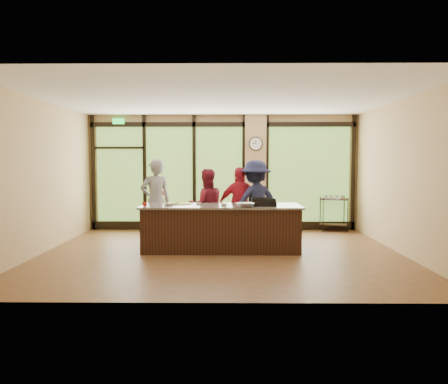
{
  "coord_description": "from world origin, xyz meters",
  "views": [
    {
      "loc": [
        0.15,
        -8.44,
        1.8
      ],
      "look_at": [
        0.06,
        0.4,
        1.18
      ],
      "focal_mm": 35.0,
      "sensor_mm": 36.0,
      "label": 1
    }
  ],
  "objects_px": {
    "cook_left": "(156,201)",
    "flower_stand": "(158,219)",
    "bar_cart": "(334,209)",
    "roasting_pan": "(263,204)",
    "island_base": "(221,229)",
    "cook_right": "(255,202)"
  },
  "relations": [
    {
      "from": "roasting_pan",
      "to": "flower_stand",
      "type": "relative_size",
      "value": 0.62
    },
    {
      "from": "bar_cart",
      "to": "island_base",
      "type": "bearing_deg",
      "value": -119.98
    },
    {
      "from": "cook_left",
      "to": "roasting_pan",
      "type": "bearing_deg",
      "value": 133.79
    },
    {
      "from": "roasting_pan",
      "to": "flower_stand",
      "type": "xyz_separation_m",
      "value": [
        -2.43,
        2.14,
        -0.59
      ]
    },
    {
      "from": "cook_left",
      "to": "cook_right",
      "type": "distance_m",
      "value": 2.18
    },
    {
      "from": "cook_left",
      "to": "roasting_pan",
      "type": "distance_m",
      "value": 2.46
    },
    {
      "from": "roasting_pan",
      "to": "bar_cart",
      "type": "relative_size",
      "value": 0.49
    },
    {
      "from": "roasting_pan",
      "to": "flower_stand",
      "type": "bearing_deg",
      "value": 131.59
    },
    {
      "from": "flower_stand",
      "to": "bar_cart",
      "type": "xyz_separation_m",
      "value": [
        4.46,
        0.45,
        0.19
      ]
    },
    {
      "from": "cook_left",
      "to": "roasting_pan",
      "type": "height_order",
      "value": "cook_left"
    },
    {
      "from": "cook_right",
      "to": "flower_stand",
      "type": "distance_m",
      "value": 2.73
    },
    {
      "from": "cook_right",
      "to": "island_base",
      "type": "bearing_deg",
      "value": 18.34
    },
    {
      "from": "cook_right",
      "to": "roasting_pan",
      "type": "relative_size",
      "value": 3.98
    },
    {
      "from": "cook_left",
      "to": "flower_stand",
      "type": "xyz_separation_m",
      "value": [
        -0.14,
        1.24,
        -0.56
      ]
    },
    {
      "from": "cook_left",
      "to": "roasting_pan",
      "type": "xyz_separation_m",
      "value": [
        2.29,
        -0.9,
        0.04
      ]
    },
    {
      "from": "cook_left",
      "to": "cook_right",
      "type": "height_order",
      "value": "cook_left"
    },
    {
      "from": "bar_cart",
      "to": "roasting_pan",
      "type": "bearing_deg",
      "value": -108.55
    },
    {
      "from": "flower_stand",
      "to": "bar_cart",
      "type": "relative_size",
      "value": 0.79
    },
    {
      "from": "roasting_pan",
      "to": "cook_right",
      "type": "bearing_deg",
      "value": 90.5
    },
    {
      "from": "island_base",
      "to": "cook_left",
      "type": "relative_size",
      "value": 1.68
    },
    {
      "from": "island_base",
      "to": "roasting_pan",
      "type": "height_order",
      "value": "roasting_pan"
    },
    {
      "from": "roasting_pan",
      "to": "flower_stand",
      "type": "height_order",
      "value": "roasting_pan"
    }
  ]
}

